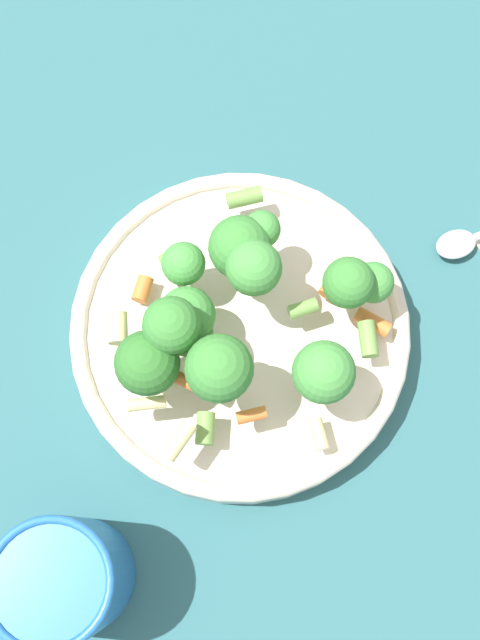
{
  "coord_description": "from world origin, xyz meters",
  "views": [
    {
      "loc": [
        0.12,
        0.1,
        0.61
      ],
      "look_at": [
        0.0,
        0.0,
        0.06
      ],
      "focal_mm": 42.0,
      "sensor_mm": 36.0,
      "label": 1
    }
  ],
  "objects": [
    {
      "name": "pasta_salad",
      "position": [
        0.01,
        0.0,
        0.1
      ],
      "size": [
        0.21,
        0.2,
        0.1
      ],
      "color": "#8CB766",
      "rests_on": "bowl"
    },
    {
      "name": "cup",
      "position": [
        0.23,
        0.03,
        0.05
      ],
      "size": [
        0.09,
        0.09,
        0.11
      ],
      "color": "#2366B2",
      "rests_on": "ground_plane"
    },
    {
      "name": "bowl",
      "position": [
        0.0,
        0.0,
        0.02
      ],
      "size": [
        0.27,
        0.27,
        0.04
      ],
      "color": "beige",
      "rests_on": "ground_plane"
    },
    {
      "name": "ground_plane",
      "position": [
        0.0,
        0.0,
        0.0
      ],
      "size": [
        3.0,
        3.0,
        0.0
      ],
      "primitive_type": "plane",
      "color": "#2D6066"
    }
  ]
}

